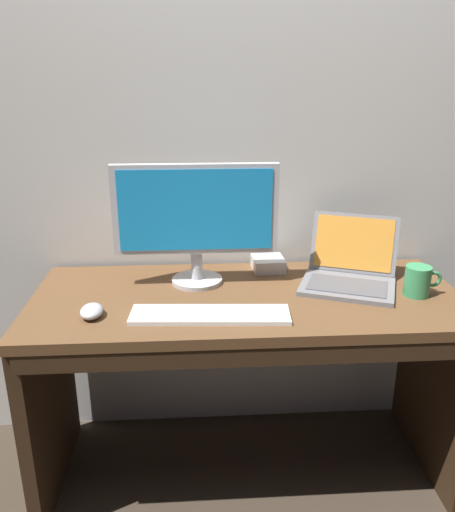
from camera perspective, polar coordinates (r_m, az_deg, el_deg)
ground_plane at (r=2.17m, az=1.94°, el=-22.30°), size 14.00×14.00×0.00m
back_wall at (r=1.97m, az=1.37°, el=15.82°), size 4.62×0.04×2.64m
desk at (r=1.85m, az=2.15°, el=-10.24°), size 1.46×0.62×0.73m
laptop_space_gray at (r=1.89m, az=13.29°, el=-1.66°), size 0.41×0.42×0.22m
external_monitor at (r=1.77m, az=-3.52°, el=4.38°), size 0.56×0.18×0.43m
wired_keyboard at (r=1.61m, az=-1.93°, el=-6.45°), size 0.50×0.16×0.02m
computer_mouse at (r=1.65m, az=-14.73°, el=-5.90°), size 0.07×0.10×0.04m
external_drive_box at (r=1.98m, az=4.49°, el=-0.87°), size 0.12×0.13×0.05m
coffee_mug at (r=1.85m, az=20.24°, el=-2.58°), size 0.13×0.09×0.10m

